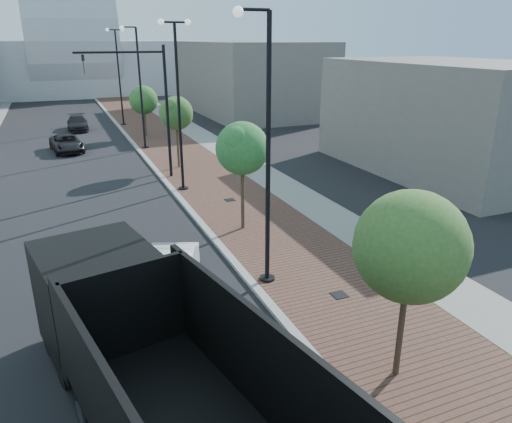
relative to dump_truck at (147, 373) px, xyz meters
name	(u,v)px	position (x,y,z in m)	size (l,w,h in m)	color
sidewalk	(165,133)	(8.13, 35.41, -1.53)	(7.00, 140.00, 0.12)	#4C2D23
concrete_strip	(193,131)	(10.83, 35.41, -1.52)	(2.40, 140.00, 0.13)	slate
curb	(127,136)	(4.63, 35.41, -1.52)	(0.30, 140.00, 0.14)	gray
dump_truck	(147,373)	(0.00, 0.00, 0.00)	(5.46, 14.06, 3.76)	black
white_sedan	(166,282)	(1.55, 5.27, -0.76)	(1.75, 5.01, 1.65)	white
dark_car_mid	(67,143)	(-0.55, 30.95, -0.94)	(2.13, 4.63, 1.29)	black
dark_car_far	(77,123)	(0.79, 40.51, -0.92)	(1.87, 4.59, 1.33)	black
pedestrian	(378,228)	(10.68, 6.37, -0.67)	(0.67, 0.44, 1.83)	black
streetlight_1	(265,166)	(5.11, 5.41, 2.76)	(1.44, 0.56, 9.21)	black
streetlight_2	(179,107)	(5.23, 17.41, 3.23)	(1.72, 0.56, 9.28)	black
streetlight_3	(140,94)	(5.11, 29.41, 2.76)	(1.44, 0.56, 9.21)	black
streetlight_4	(119,76)	(5.23, 41.41, 3.23)	(1.72, 0.56, 9.28)	black
traffic_mast	(151,98)	(4.33, 20.41, 3.40)	(5.09, 0.20, 8.00)	black
tree_0	(412,246)	(6.27, -0.56, 2.12)	(2.72, 2.72, 5.08)	#382619
tree_1	(243,148)	(6.27, 10.44, 2.23)	(2.38, 2.33, 5.00)	#382619
tree_2	(177,113)	(6.27, 22.44, 2.14)	(2.28, 2.21, 4.85)	#382619
tree_3	(144,100)	(6.27, 34.44, 1.69)	(2.49, 2.46, 4.51)	#382619
convention_center	(71,53)	(2.63, 80.41, 4.42)	(50.00, 30.00, 50.00)	#A2A7AC
commercial_block_ne	(249,78)	(20.63, 45.41, 2.41)	(12.00, 22.00, 8.00)	#625D58
commercial_block_e	(449,117)	(22.63, 15.41, 1.91)	(10.00, 16.00, 7.00)	#615D57
utility_cover_1	(339,295)	(7.03, 3.41, -1.46)	(0.50, 0.50, 0.02)	black
utility_cover_2	(230,200)	(7.03, 14.41, -1.46)	(0.50, 0.50, 0.02)	black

